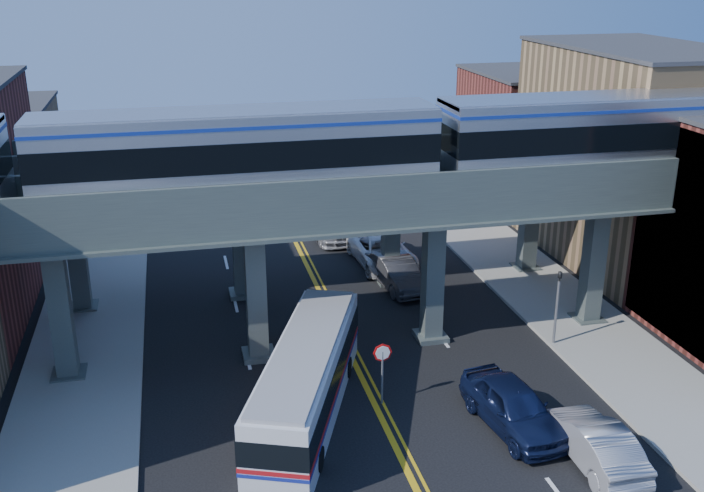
# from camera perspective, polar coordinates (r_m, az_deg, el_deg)

# --- Properties ---
(ground) EXTENTS (120.00, 120.00, 0.00)m
(ground) POSITION_cam_1_polar(r_m,az_deg,el_deg) (29.23, 3.18, -14.40)
(ground) COLOR black
(ground) RESTS_ON ground
(sidewalk_west) EXTENTS (5.00, 70.00, 0.16)m
(sidewalk_west) POSITION_cam_1_polar(r_m,az_deg,el_deg) (37.22, -18.80, -7.34)
(sidewalk_west) COLOR gray
(sidewalk_west) RESTS_ON ground
(sidewalk_east) EXTENTS (5.00, 70.00, 0.16)m
(sidewalk_east) POSITION_cam_1_polar(r_m,az_deg,el_deg) (41.31, 14.77, -4.13)
(sidewalk_east) COLOR gray
(sidewalk_east) RESTS_ON ground
(building_east_b) EXTENTS (8.00, 14.00, 12.00)m
(building_east_b) POSITION_cam_1_polar(r_m,az_deg,el_deg) (47.84, 19.62, 6.16)
(building_east_b) COLOR #9D7C51
(building_east_b) RESTS_ON ground
(building_east_c) EXTENTS (8.00, 10.00, 9.00)m
(building_east_c) POSITION_cam_1_polar(r_m,az_deg,el_deg) (59.23, 12.82, 7.81)
(building_east_c) COLOR brown
(building_east_c) RESTS_ON ground
(mural_panel) EXTENTS (0.10, 9.50, 9.50)m
(mural_panel) POSITION_cam_1_polar(r_m,az_deg,el_deg) (36.55, 23.95, -0.54)
(mural_panel) COLOR teal
(mural_panel) RESTS_ON ground
(elevated_viaduct_near) EXTENTS (52.00, 3.60, 7.40)m
(elevated_viaduct_near) POSITION_cam_1_polar(r_m,az_deg,el_deg) (33.41, -0.41, 2.53)
(elevated_viaduct_near) COLOR #45504E
(elevated_viaduct_near) RESTS_ON ground
(elevated_viaduct_far) EXTENTS (52.00, 3.60, 7.40)m
(elevated_viaduct_far) POSITION_cam_1_polar(r_m,az_deg,el_deg) (40.01, -2.63, 5.46)
(elevated_viaduct_far) COLOR #45504E
(elevated_viaduct_far) RESTS_ON ground
(transit_train) EXTENTS (49.74, 3.12, 3.64)m
(transit_train) POSITION_cam_1_polar(r_m,az_deg,el_deg) (32.01, -8.27, 6.92)
(transit_train) COLOR black
(transit_train) RESTS_ON elevated_viaduct_near
(stop_sign) EXTENTS (0.76, 0.09, 2.63)m
(stop_sign) POSITION_cam_1_polar(r_m,az_deg,el_deg) (30.84, 2.23, -8.56)
(stop_sign) COLOR slate
(stop_sign) RESTS_ON ground
(traffic_signal) EXTENTS (0.15, 0.18, 4.10)m
(traffic_signal) POSITION_cam_1_polar(r_m,az_deg,el_deg) (36.20, 14.71, -3.80)
(traffic_signal) COLOR slate
(traffic_signal) RESTS_ON ground
(transit_bus) EXTENTS (6.24, 11.03, 2.81)m
(transit_bus) POSITION_cam_1_polar(r_m,az_deg,el_deg) (30.36, -3.31, -9.76)
(transit_bus) COLOR silver
(transit_bus) RESTS_ON ground
(car_lane_a) EXTENTS (2.83, 5.53, 1.80)m
(car_lane_a) POSITION_cam_1_polar(r_m,az_deg,el_deg) (30.38, 11.65, -11.35)
(car_lane_a) COLOR #0E1533
(car_lane_a) RESTS_ON ground
(car_lane_b) EXTENTS (2.40, 5.26, 1.67)m
(car_lane_b) POSITION_cam_1_polar(r_m,az_deg,el_deg) (42.00, 3.27, -1.94)
(car_lane_b) COLOR #353437
(car_lane_b) RESTS_ON ground
(car_lane_c) EXTENTS (3.14, 6.35, 1.73)m
(car_lane_c) POSITION_cam_1_polar(r_m,az_deg,el_deg) (44.94, 2.22, -0.38)
(car_lane_c) COLOR white
(car_lane_c) RESTS_ON ground
(car_lane_d) EXTENTS (3.12, 6.21, 1.73)m
(car_lane_d) POSITION_cam_1_polar(r_m,az_deg,el_deg) (49.72, -1.77, 1.66)
(car_lane_d) COLOR #AFAEB3
(car_lane_d) RESTS_ON ground
(car_parked_curb) EXTENTS (1.76, 4.86, 1.59)m
(car_parked_curb) POSITION_cam_1_polar(r_m,az_deg,el_deg) (29.23, 17.32, -13.52)
(car_parked_curb) COLOR #98989D
(car_parked_curb) RESTS_ON ground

